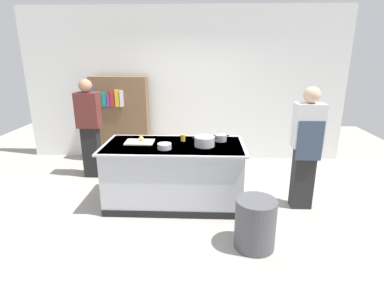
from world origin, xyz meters
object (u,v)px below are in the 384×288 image
(onion, at_px, (141,139))
(stock_pot, at_px, (205,141))
(bookshelf, at_px, (121,120))
(person_guest, at_px, (89,127))
(trash_bin, at_px, (255,224))
(person_chef, at_px, (306,146))
(sauce_pan, at_px, (221,138))
(juice_cup, at_px, (183,138))
(mixing_bowl, at_px, (164,146))

(onion, xyz_separation_m, stock_pot, (0.91, -0.15, 0.01))
(stock_pot, bearing_deg, bookshelf, 132.05)
(person_guest, bearing_deg, trash_bin, 51.66)
(person_chef, bearing_deg, onion, 99.75)
(sauce_pan, xyz_separation_m, juice_cup, (-0.55, -0.02, 0.00))
(onion, distance_m, stock_pot, 0.92)
(person_chef, bearing_deg, trash_bin, 153.56)
(sauce_pan, distance_m, person_chef, 1.18)
(sauce_pan, bearing_deg, bookshelf, 140.00)
(mixing_bowl, bearing_deg, person_chef, 4.75)
(mixing_bowl, distance_m, person_chef, 1.93)
(mixing_bowl, bearing_deg, person_guest, 141.28)
(onion, height_order, stock_pot, stock_pot)
(trash_bin, relative_size, bookshelf, 0.34)
(onion, height_order, trash_bin, onion)
(sauce_pan, xyz_separation_m, mixing_bowl, (-0.77, -0.40, -0.01))
(person_chef, bearing_deg, person_guest, 86.61)
(stock_pot, xyz_separation_m, bookshelf, (-1.67, 1.85, -0.11))
(juice_cup, bearing_deg, sauce_pan, 1.75)
(trash_bin, distance_m, person_guest, 3.30)
(stock_pot, height_order, person_guest, person_guest)
(sauce_pan, xyz_separation_m, bookshelf, (-1.91, 1.60, -0.10))
(person_guest, relative_size, bookshelf, 1.01)
(sauce_pan, bearing_deg, person_chef, -11.93)
(onion, distance_m, juice_cup, 0.60)
(mixing_bowl, xyz_separation_m, trash_bin, (1.12, -0.82, -0.65))
(onion, distance_m, bookshelf, 1.87)
(mixing_bowl, distance_m, juice_cup, 0.45)
(sauce_pan, distance_m, person_guest, 2.35)
(person_guest, bearing_deg, sauce_pan, 70.48)
(stock_pot, xyz_separation_m, sauce_pan, (0.24, 0.25, -0.02))
(stock_pot, xyz_separation_m, trash_bin, (0.58, -0.97, -0.68))
(onion, height_order, person_guest, person_guest)
(juice_cup, distance_m, person_guest, 1.85)
(juice_cup, bearing_deg, person_chef, -7.59)
(juice_cup, relative_size, trash_bin, 0.17)
(juice_cup, height_order, person_chef, person_chef)
(person_chef, relative_size, bookshelf, 1.01)
(juice_cup, height_order, person_guest, person_guest)
(sauce_pan, xyz_separation_m, person_chef, (1.15, -0.24, -0.04))
(person_chef, xyz_separation_m, bookshelf, (-3.06, 1.84, -0.06))
(sauce_pan, bearing_deg, mixing_bowl, -152.36)
(juice_cup, height_order, trash_bin, juice_cup)
(onion, height_order, juice_cup, juice_cup)
(bookshelf, bearing_deg, trash_bin, -51.45)
(onion, relative_size, juice_cup, 0.71)
(sauce_pan, distance_m, mixing_bowl, 0.87)
(stock_pot, bearing_deg, juice_cup, 143.10)
(stock_pot, height_order, mixing_bowl, stock_pot)
(trash_bin, bearing_deg, sauce_pan, 105.70)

